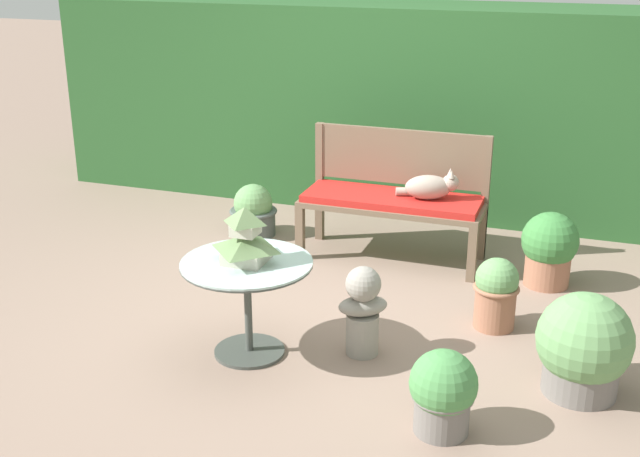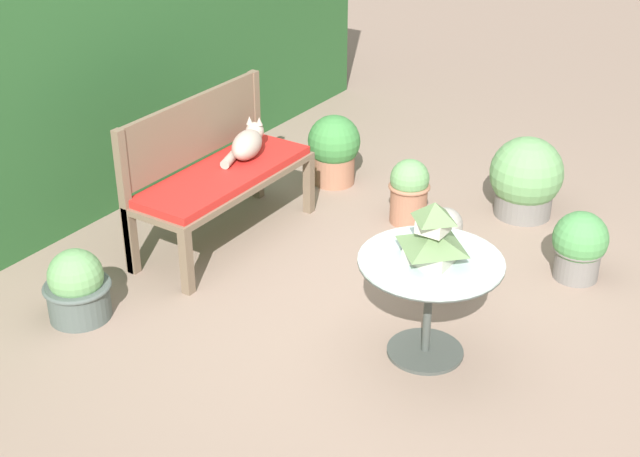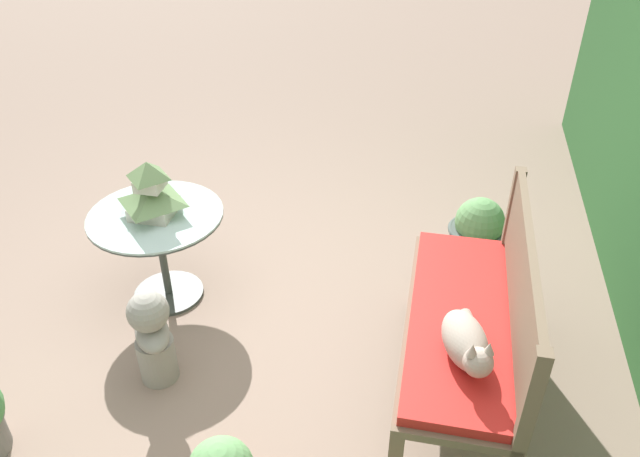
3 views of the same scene
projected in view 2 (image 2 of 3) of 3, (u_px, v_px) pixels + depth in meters
name	position (u px, v px, depth m)	size (l,w,h in m)	color
ground	(346.00, 303.00, 5.21)	(30.00, 30.00, 0.00)	gray
foliage_hedge_back	(33.00, 84.00, 6.01)	(6.40, 1.04, 1.74)	#285628
garden_bench	(224.00, 181.00, 5.69)	(1.34, 0.50, 0.50)	brown
bench_backrest	(194.00, 138.00, 5.68)	(1.34, 0.06, 0.94)	brown
cat	(247.00, 143.00, 5.82)	(0.46, 0.27, 0.22)	#A89989
patio_table	(430.00, 280.00, 4.56)	(0.75, 0.75, 0.58)	#424742
pagoda_birdhouse	(433.00, 236.00, 4.44)	(0.30, 0.30, 0.32)	beige
garden_bust	(444.00, 248.00, 5.20)	(0.33, 0.29, 0.54)	gray
potted_plant_patio_mid	(526.00, 179.00, 6.09)	(0.50, 0.50, 0.56)	slate
potted_plant_path_edge	(334.00, 149.00, 6.55)	(0.39, 0.39, 0.53)	#9E664C
potted_plant_table_near	(409.00, 190.00, 6.01)	(0.28, 0.28, 0.45)	#9E664C
potted_plant_hedge_corner	(579.00, 246.00, 5.36)	(0.33, 0.33, 0.43)	slate
potted_plant_bench_left	(77.00, 287.00, 4.99)	(0.38, 0.38, 0.42)	#4C5651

